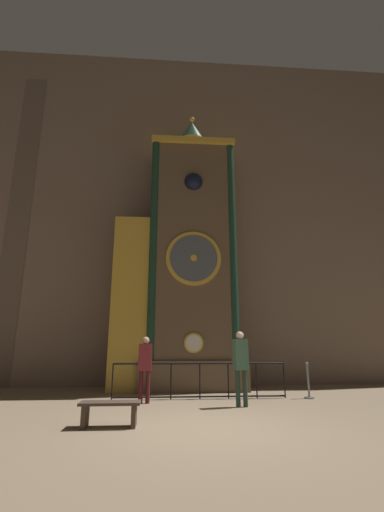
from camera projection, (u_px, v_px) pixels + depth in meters
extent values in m
plane|color=#847056|center=(206.00, 429.00, 6.10)|extent=(28.00, 28.00, 0.00)
cube|color=#7A6656|center=(187.00, 205.00, 14.19)|extent=(24.00, 0.30, 14.12)
cube|color=brown|center=(19.00, 216.00, 13.44)|extent=(0.90, 0.12, 12.71)
cube|color=brown|center=(192.00, 375.00, 11.37)|extent=(3.57, 1.61, 0.95)
cube|color=brown|center=(192.00, 246.00, 12.48)|extent=(2.86, 1.40, 7.95)
cube|color=gold|center=(192.00, 150.00, 13.34)|extent=(3.08, 1.54, 0.20)
cylinder|color=gold|center=(194.00, 343.00, 10.92)|extent=(0.63, 0.05, 0.63)
cylinder|color=silver|center=(194.00, 343.00, 10.89)|extent=(0.52, 0.03, 0.52)
cylinder|color=gold|center=(194.00, 258.00, 11.61)|extent=(1.88, 0.07, 1.88)
cylinder|color=#4C515B|center=(194.00, 258.00, 11.57)|extent=(1.62, 0.04, 1.62)
cylinder|color=gold|center=(194.00, 258.00, 11.55)|extent=(0.23, 0.03, 0.23)
cube|color=#3A2D21|center=(192.00, 188.00, 12.83)|extent=(0.84, 0.42, 0.84)
sphere|color=black|center=(193.00, 183.00, 12.40)|extent=(0.68, 0.68, 0.68)
cylinder|color=#193828|center=(154.00, 241.00, 11.79)|extent=(0.29, 0.29, 7.95)
cylinder|color=#193828|center=(232.00, 242.00, 11.98)|extent=(0.29, 0.29, 7.95)
cylinder|color=gold|center=(192.00, 146.00, 13.50)|extent=(1.12, 1.12, 0.30)
cone|color=#1C3D2C|center=(192.00, 132.00, 13.65)|extent=(1.07, 1.07, 0.93)
sphere|color=gold|center=(192.00, 120.00, 13.80)|extent=(0.20, 0.20, 0.20)
cube|color=brown|center=(132.00, 302.00, 11.87)|extent=(1.22, 1.19, 5.78)
cube|color=gold|center=(130.00, 299.00, 11.28)|extent=(1.28, 0.06, 5.78)
cylinder|color=black|center=(112.00, 381.00, 9.33)|extent=(0.04, 0.04, 0.95)
cylinder|color=black|center=(142.00, 381.00, 9.39)|extent=(0.04, 0.04, 0.95)
cylinder|color=black|center=(171.00, 381.00, 9.45)|extent=(0.04, 0.04, 0.95)
cylinder|color=black|center=(200.00, 381.00, 9.51)|extent=(0.04, 0.04, 0.95)
cylinder|color=black|center=(228.00, 380.00, 9.56)|extent=(0.04, 0.04, 0.95)
cylinder|color=black|center=(256.00, 380.00, 9.62)|extent=(0.04, 0.04, 0.95)
cylinder|color=black|center=(284.00, 380.00, 9.68)|extent=(0.04, 0.04, 0.95)
cylinder|color=black|center=(200.00, 363.00, 9.62)|extent=(4.81, 0.05, 0.05)
cylinder|color=black|center=(200.00, 397.00, 9.40)|extent=(4.81, 0.04, 0.04)
cylinder|color=#461518|center=(141.00, 387.00, 8.78)|extent=(0.11, 0.11, 0.79)
cylinder|color=#461518|center=(148.00, 387.00, 8.79)|extent=(0.11, 0.11, 0.79)
cube|color=maroon|center=(145.00, 357.00, 8.97)|extent=(0.34, 0.23, 0.68)
sphere|color=tan|center=(146.00, 340.00, 9.07)|extent=(0.19, 0.19, 0.19)
cylinder|color=#213427|center=(238.00, 388.00, 8.30)|extent=(0.11, 0.11, 0.85)
cylinder|color=#213427|center=(245.00, 388.00, 8.32)|extent=(0.11, 0.11, 0.85)
cube|color=#385642|center=(240.00, 354.00, 8.51)|extent=(0.38, 0.29, 0.74)
sphere|color=beige|center=(240.00, 335.00, 8.62)|extent=(0.20, 0.20, 0.20)
cylinder|color=gray|center=(309.00, 398.00, 9.49)|extent=(0.28, 0.28, 0.04)
cylinder|color=gray|center=(308.00, 382.00, 9.60)|extent=(0.06, 0.06, 0.89)
sphere|color=gray|center=(307.00, 364.00, 9.72)|extent=(0.09, 0.09, 0.09)
cube|color=#423328|center=(110.00, 403.00, 6.32)|extent=(1.11, 0.40, 0.05)
cube|color=#423328|center=(85.00, 416.00, 6.23)|extent=(0.08, 0.36, 0.39)
cube|color=#423328|center=(134.00, 415.00, 6.29)|extent=(0.08, 0.36, 0.39)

